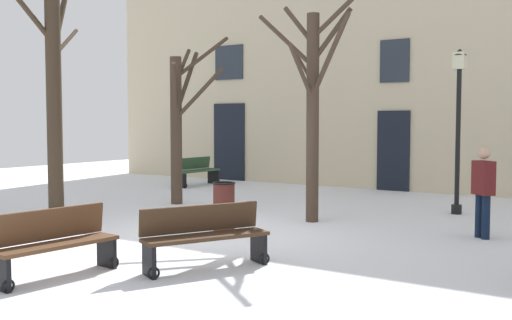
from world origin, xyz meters
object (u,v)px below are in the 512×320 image
(person_near_bench, at_px, (483,189))
(bench_far_corner, at_px, (196,171))
(bench_near_lamp, at_px, (55,242))
(bench_facing_shops, at_px, (205,235))
(tree_left_of_center, at_px, (313,100))
(tree_right_of_center, at_px, (53,70))
(tree_center, at_px, (179,119))
(litter_bin, at_px, (224,208))
(streetlamp, at_px, (458,113))

(person_near_bench, bearing_deg, bench_far_corner, -160.65)
(bench_near_lamp, xyz_separation_m, person_near_bench, (3.90, 5.72, 0.40))
(bench_facing_shops, distance_m, bench_near_lamp, 1.93)
(tree_left_of_center, distance_m, tree_right_of_center, 5.14)
(tree_left_of_center, bearing_deg, bench_near_lamp, -96.88)
(tree_center, bearing_deg, litter_bin, -38.40)
(tree_center, xyz_separation_m, streetlamp, (6.05, 2.03, 0.12))
(bench_facing_shops, bearing_deg, tree_left_of_center, 34.98)
(tree_center, bearing_deg, bench_facing_shops, -46.30)
(tree_left_of_center, xyz_separation_m, bench_facing_shops, (0.61, -4.20, -1.95))
(tree_center, height_order, bench_far_corner, tree_center)
(bench_facing_shops, xyz_separation_m, person_near_bench, (2.61, 4.29, 0.40))
(tree_left_of_center, xyz_separation_m, bench_far_corner, (-6.24, 4.00, -1.95))
(person_near_bench, bearing_deg, tree_left_of_center, -136.60)
(tree_left_of_center, relative_size, bench_facing_shops, 2.65)
(litter_bin, relative_size, bench_facing_shops, 0.52)
(bench_far_corner, height_order, person_near_bench, person_near_bench)
(bench_far_corner, bearing_deg, person_near_bench, -110.90)
(tree_right_of_center, relative_size, litter_bin, 6.34)
(streetlamp, bearing_deg, tree_right_of_center, -139.67)
(litter_bin, bearing_deg, tree_center, 141.60)
(bench_near_lamp, bearing_deg, tree_center, 33.50)
(bench_near_lamp, bearing_deg, bench_facing_shops, -36.40)
(bench_facing_shops, height_order, person_near_bench, person_near_bench)
(tree_center, xyz_separation_m, tree_left_of_center, (3.95, -0.58, 0.36))
(bench_near_lamp, height_order, person_near_bench, person_near_bench)
(person_near_bench, bearing_deg, tree_right_of_center, -117.11)
(tree_right_of_center, relative_size, bench_near_lamp, 3.46)
(bench_facing_shops, bearing_deg, bench_far_corner, 66.55)
(litter_bin, distance_m, bench_near_lamp, 3.63)
(bench_facing_shops, height_order, bench_near_lamp, bench_near_lamp)
(streetlamp, bearing_deg, bench_near_lamp, -108.59)
(bench_facing_shops, relative_size, person_near_bench, 1.13)
(bench_facing_shops, distance_m, person_near_bench, 5.04)
(bench_far_corner, xyz_separation_m, person_near_bench, (9.46, -3.92, 0.40))
(bench_near_lamp, bearing_deg, streetlamp, -12.90)
(tree_right_of_center, distance_m, person_near_bench, 8.31)
(tree_center, relative_size, bench_near_lamp, 2.44)
(bench_far_corner, xyz_separation_m, bench_facing_shops, (6.85, -8.20, -0.00))
(tree_right_of_center, height_order, bench_facing_shops, tree_right_of_center)
(tree_center, bearing_deg, bench_near_lamp, -62.20)
(tree_right_of_center, height_order, streetlamp, tree_right_of_center)
(tree_center, relative_size, person_near_bench, 2.64)
(streetlamp, bearing_deg, tree_left_of_center, -128.72)
(tree_right_of_center, height_order, bench_far_corner, tree_right_of_center)
(tree_left_of_center, height_order, streetlamp, tree_left_of_center)
(tree_right_of_center, distance_m, streetlamp, 8.40)
(tree_left_of_center, bearing_deg, person_near_bench, 1.57)
(streetlamp, bearing_deg, tree_center, -161.43)
(tree_left_of_center, xyz_separation_m, litter_bin, (-0.70, -2.00, -1.94))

